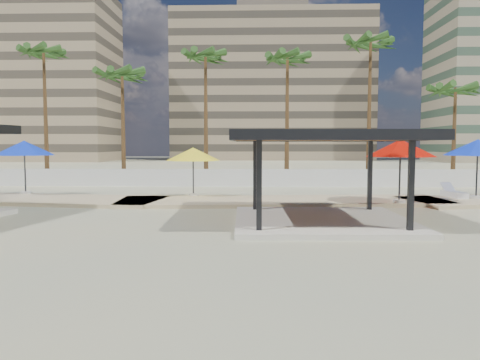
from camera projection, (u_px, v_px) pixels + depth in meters
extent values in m
plane|color=#C7B783|center=(237.00, 228.00, 16.20)|extent=(200.00, 200.00, 0.00)
cube|color=#C6B284|center=(9.00, 200.00, 24.02)|extent=(16.40, 6.19, 0.24)
cube|color=#C6B284|center=(282.00, 202.00, 23.11)|extent=(16.24, 5.11, 0.24)
cube|color=silver|center=(245.00, 178.00, 32.10)|extent=(56.00, 0.30, 1.20)
cube|color=#937F60|center=(18.00, 77.00, 84.09)|extent=(34.00, 16.00, 30.00)
cube|color=#847259|center=(271.00, 89.00, 92.78)|extent=(38.00, 16.00, 28.00)
cube|color=#595147|center=(272.00, 10.00, 91.64)|extent=(13.30, 9.60, 2.40)
cube|color=beige|center=(322.00, 221.00, 17.06)|extent=(6.40, 6.40, 0.19)
cube|color=black|center=(259.00, 185.00, 14.60)|extent=(0.17, 0.17, 2.84)
cube|color=black|center=(255.00, 175.00, 19.33)|extent=(0.17, 0.17, 2.84)
cube|color=black|center=(411.00, 185.00, 14.57)|extent=(0.17, 0.17, 2.84)
cube|color=black|center=(370.00, 175.00, 19.30)|extent=(0.17, 0.17, 2.84)
cube|color=brown|center=(323.00, 136.00, 16.83)|extent=(6.59, 6.59, 0.27)
cube|color=black|center=(341.00, 134.00, 13.62)|extent=(6.54, 0.26, 0.32)
cube|color=black|center=(310.00, 138.00, 20.05)|extent=(6.54, 0.26, 0.32)
cube|color=black|center=(233.00, 136.00, 16.85)|extent=(0.26, 6.54, 0.32)
cube|color=black|center=(412.00, 136.00, 16.81)|extent=(0.26, 6.54, 0.32)
cylinder|color=beige|center=(193.00, 194.00, 24.82)|extent=(0.49, 0.49, 0.12)
cylinder|color=#262628|center=(193.00, 173.00, 24.74)|extent=(0.07, 0.07, 2.37)
cone|color=yellow|center=(193.00, 154.00, 24.66)|extent=(3.34, 3.34, 0.69)
cylinder|color=beige|center=(399.00, 201.00, 21.74)|extent=(0.57, 0.57, 0.14)
cylinder|color=#262628|center=(400.00, 173.00, 21.65)|extent=(0.08, 0.08, 2.74)
cone|color=#B50D02|center=(400.00, 148.00, 21.56)|extent=(3.80, 3.80, 0.80)
cylinder|color=beige|center=(476.00, 197.00, 23.51)|extent=(0.57, 0.57, 0.14)
cylinder|color=#262628|center=(477.00, 171.00, 23.41)|extent=(0.08, 0.08, 2.76)
cone|color=#0F31D6|center=(478.00, 147.00, 23.32)|extent=(3.77, 3.77, 0.80)
cylinder|color=beige|center=(26.00, 193.00, 25.65)|extent=(0.57, 0.57, 0.14)
cylinder|color=#262628|center=(25.00, 169.00, 25.55)|extent=(0.08, 0.08, 2.71)
cone|color=#0F31D6|center=(24.00, 148.00, 25.47)|extent=(3.65, 3.65, 0.79)
cube|color=white|center=(454.00, 195.00, 24.05)|extent=(0.78, 1.81, 0.25)
cube|color=white|center=(454.00, 192.00, 24.04)|extent=(0.78, 1.81, 0.05)
cube|color=white|center=(447.00, 187.00, 24.71)|extent=(0.64, 0.66, 0.45)
cone|color=brown|center=(46.00, 117.00, 34.91)|extent=(0.36, 0.36, 9.89)
ellipsoid|color=#28501C|center=(44.00, 53.00, 34.56)|extent=(3.00, 3.00, 1.80)
cone|color=brown|center=(123.00, 129.00, 34.20)|extent=(0.36, 0.36, 8.12)
ellipsoid|color=#28501C|center=(122.00, 76.00, 33.92)|extent=(3.00, 3.00, 1.80)
cone|color=brown|center=(206.00, 119.00, 34.77)|extent=(0.36, 0.36, 9.60)
ellipsoid|color=#28501C|center=(205.00, 57.00, 34.43)|extent=(3.00, 3.00, 1.80)
cone|color=brown|center=(287.00, 121.00, 34.10)|extent=(0.36, 0.36, 9.29)
ellipsoid|color=#28501C|center=(287.00, 59.00, 33.77)|extent=(3.00, 3.00, 1.80)
cone|color=brown|center=(369.00, 113.00, 34.08)|extent=(0.36, 0.36, 10.42)
ellipsoid|color=#28501C|center=(371.00, 44.00, 33.71)|extent=(3.00, 3.00, 1.80)
cone|color=brown|center=(454.00, 136.00, 33.63)|extent=(0.36, 0.36, 6.97)
ellipsoid|color=#28501C|center=(456.00, 91.00, 33.39)|extent=(3.00, 3.00, 1.80)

